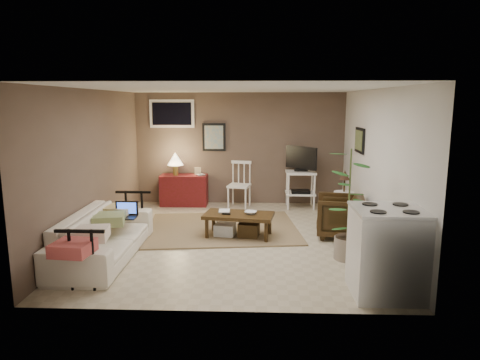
{
  "coord_description": "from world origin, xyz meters",
  "views": [
    {
      "loc": [
        0.38,
        -6.72,
        2.2
      ],
      "look_at": [
        0.1,
        0.35,
        0.91
      ],
      "focal_mm": 32.0,
      "sensor_mm": 36.0,
      "label": 1
    }
  ],
  "objects_px": {
    "red_console": "(183,187)",
    "armchair": "(340,214)",
    "sofa": "(103,228)",
    "stove": "(387,252)",
    "spindle_chair": "(239,186)",
    "tv_stand": "(301,176)",
    "side_table": "(344,191)",
    "coffee_table": "(238,223)",
    "potted_plant": "(349,201)"
  },
  "relations": [
    {
      "from": "side_table",
      "to": "red_console",
      "type": "bearing_deg",
      "value": 157.93
    },
    {
      "from": "potted_plant",
      "to": "red_console",
      "type": "bearing_deg",
      "value": 132.61
    },
    {
      "from": "coffee_table",
      "to": "sofa",
      "type": "height_order",
      "value": "sofa"
    },
    {
      "from": "tv_stand",
      "to": "potted_plant",
      "type": "height_order",
      "value": "potted_plant"
    },
    {
      "from": "armchair",
      "to": "red_console",
      "type": "bearing_deg",
      "value": -115.7
    },
    {
      "from": "sofa",
      "to": "armchair",
      "type": "height_order",
      "value": "sofa"
    },
    {
      "from": "coffee_table",
      "to": "tv_stand",
      "type": "distance_m",
      "value": 2.43
    },
    {
      "from": "spindle_chair",
      "to": "armchair",
      "type": "xyz_separation_m",
      "value": [
        1.75,
        -1.99,
        -0.07
      ]
    },
    {
      "from": "potted_plant",
      "to": "tv_stand",
      "type": "bearing_deg",
      "value": 97.03
    },
    {
      "from": "armchair",
      "to": "potted_plant",
      "type": "relative_size",
      "value": 0.47
    },
    {
      "from": "sofa",
      "to": "spindle_chair",
      "type": "height_order",
      "value": "spindle_chair"
    },
    {
      "from": "sofa",
      "to": "red_console",
      "type": "distance_m",
      "value": 3.24
    },
    {
      "from": "armchair",
      "to": "spindle_chair",
      "type": "bearing_deg",
      "value": -129.37
    },
    {
      "from": "side_table",
      "to": "stove",
      "type": "height_order",
      "value": "stove"
    },
    {
      "from": "red_console",
      "to": "side_table",
      "type": "height_order",
      "value": "red_console"
    },
    {
      "from": "red_console",
      "to": "side_table",
      "type": "distance_m",
      "value": 3.42
    },
    {
      "from": "coffee_table",
      "to": "sofa",
      "type": "xyz_separation_m",
      "value": [
        -1.88,
        -1.0,
        0.2
      ]
    },
    {
      "from": "sofa",
      "to": "armchair",
      "type": "relative_size",
      "value": 2.93
    },
    {
      "from": "potted_plant",
      "to": "stove",
      "type": "height_order",
      "value": "potted_plant"
    },
    {
      "from": "potted_plant",
      "to": "stove",
      "type": "distance_m",
      "value": 1.19
    },
    {
      "from": "red_console",
      "to": "armchair",
      "type": "bearing_deg",
      "value": -35.03
    },
    {
      "from": "tv_stand",
      "to": "coffee_table",
      "type": "bearing_deg",
      "value": -120.55
    },
    {
      "from": "spindle_chair",
      "to": "armchair",
      "type": "height_order",
      "value": "spindle_chair"
    },
    {
      "from": "stove",
      "to": "sofa",
      "type": "bearing_deg",
      "value": 164.01
    },
    {
      "from": "coffee_table",
      "to": "tv_stand",
      "type": "xyz_separation_m",
      "value": [
        1.21,
        2.06,
        0.45
      ]
    },
    {
      "from": "spindle_chair",
      "to": "red_console",
      "type": "bearing_deg",
      "value": 176.02
    },
    {
      "from": "coffee_table",
      "to": "armchair",
      "type": "distance_m",
      "value": 1.69
    },
    {
      "from": "tv_stand",
      "to": "side_table",
      "type": "xyz_separation_m",
      "value": [
        0.67,
        -1.16,
        -0.08
      ]
    },
    {
      "from": "red_console",
      "to": "tv_stand",
      "type": "height_order",
      "value": "tv_stand"
    },
    {
      "from": "sofa",
      "to": "tv_stand",
      "type": "bearing_deg",
      "value": -45.37
    },
    {
      "from": "potted_plant",
      "to": "spindle_chair",
      "type": "bearing_deg",
      "value": 118.64
    },
    {
      "from": "sofa",
      "to": "potted_plant",
      "type": "distance_m",
      "value": 3.49
    },
    {
      "from": "sofa",
      "to": "stove",
      "type": "height_order",
      "value": "stove"
    },
    {
      "from": "tv_stand",
      "to": "stove",
      "type": "relative_size",
      "value": 1.25
    },
    {
      "from": "side_table",
      "to": "stove",
      "type": "xyz_separation_m",
      "value": [
        -0.1,
        -2.95,
        -0.09
      ]
    },
    {
      "from": "spindle_chair",
      "to": "tv_stand",
      "type": "xyz_separation_m",
      "value": [
        1.28,
        -0.04,
        0.23
      ]
    },
    {
      "from": "spindle_chair",
      "to": "stove",
      "type": "bearing_deg",
      "value": -65.84
    },
    {
      "from": "red_console",
      "to": "sofa",
      "type": "bearing_deg",
      "value": -100.72
    },
    {
      "from": "red_console",
      "to": "armchair",
      "type": "relative_size",
      "value": 1.51
    },
    {
      "from": "red_console",
      "to": "side_table",
      "type": "xyz_separation_m",
      "value": [
        3.16,
        -1.28,
        0.21
      ]
    },
    {
      "from": "potted_plant",
      "to": "stove",
      "type": "relative_size",
      "value": 1.55
    },
    {
      "from": "spindle_chair",
      "to": "side_table",
      "type": "xyz_separation_m",
      "value": [
        1.96,
        -1.2,
        0.16
      ]
    },
    {
      "from": "sofa",
      "to": "armchair",
      "type": "xyz_separation_m",
      "value": [
        3.55,
        1.11,
        -0.06
      ]
    },
    {
      "from": "tv_stand",
      "to": "spindle_chair",
      "type": "bearing_deg",
      "value": 178.13
    },
    {
      "from": "spindle_chair",
      "to": "side_table",
      "type": "height_order",
      "value": "side_table"
    },
    {
      "from": "tv_stand",
      "to": "side_table",
      "type": "bearing_deg",
      "value": -59.85
    },
    {
      "from": "tv_stand",
      "to": "potted_plant",
      "type": "xyz_separation_m",
      "value": [
        0.37,
        -2.98,
        0.17
      ]
    },
    {
      "from": "spindle_chair",
      "to": "side_table",
      "type": "relative_size",
      "value": 0.98
    },
    {
      "from": "sofa",
      "to": "tv_stand",
      "type": "xyz_separation_m",
      "value": [
        3.09,
        3.05,
        0.25
      ]
    },
    {
      "from": "sofa",
      "to": "stove",
      "type": "bearing_deg",
      "value": -105.99
    }
  ]
}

